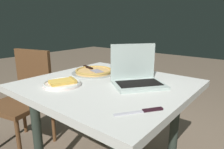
# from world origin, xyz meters

# --- Properties ---
(dining_table) EXTENTS (1.04, 0.98, 0.75)m
(dining_table) POSITION_xyz_m (0.00, 0.00, 0.65)
(dining_table) COLOR silver
(dining_table) RESTS_ON ground_plane
(laptop) EXTENTS (0.39, 0.40, 0.26)m
(laptop) POSITION_xyz_m (-0.17, -0.09, 0.80)
(laptop) COLOR #B3C3BC
(laptop) RESTS_ON dining_table
(pizza_plate) EXTENTS (0.25, 0.25, 0.04)m
(pizza_plate) POSITION_xyz_m (0.19, 0.23, 0.76)
(pizza_plate) COLOR white
(pizza_plate) RESTS_ON dining_table
(pizza_tray) EXTENTS (0.35, 0.35, 0.03)m
(pizza_tray) POSITION_xyz_m (0.26, -0.13, 0.76)
(pizza_tray) COLOR #99A09B
(pizza_tray) RESTS_ON dining_table
(table_knife) EXTENTS (0.15, 0.21, 0.01)m
(table_knife) POSITION_xyz_m (-0.42, 0.24, 0.75)
(table_knife) COLOR silver
(table_knife) RESTS_ON dining_table
(chair_near) EXTENTS (0.53, 0.53, 0.90)m
(chair_near) POSITION_xyz_m (0.87, 0.15, 0.50)
(chair_near) COLOR brown
(chair_near) RESTS_ON ground_plane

